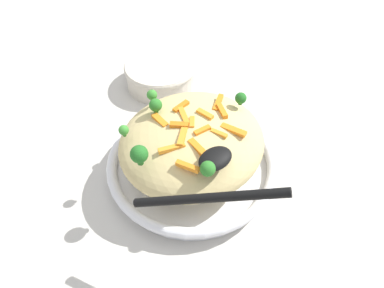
% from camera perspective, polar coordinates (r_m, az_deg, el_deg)
% --- Properties ---
extents(ground_plane, '(2.40, 2.40, 0.00)m').
position_cam_1_polar(ground_plane, '(0.67, -0.00, -4.54)').
color(ground_plane, beige).
extents(serving_bowl, '(0.31, 0.31, 0.04)m').
position_cam_1_polar(serving_bowl, '(0.65, -0.00, -3.32)').
color(serving_bowl, silver).
rests_on(serving_bowl, ground_plane).
extents(pasta_mound, '(0.26, 0.24, 0.09)m').
position_cam_1_polar(pasta_mound, '(0.60, -0.00, 0.36)').
color(pasta_mound, '#D1BA7A').
rests_on(pasta_mound, serving_bowl).
extents(carrot_piece_0, '(0.02, 0.04, 0.01)m').
position_cam_1_polar(carrot_piece_0, '(0.57, 6.75, 2.28)').
color(carrot_piece_0, orange).
rests_on(carrot_piece_0, pasta_mound).
extents(carrot_piece_1, '(0.01, 0.03, 0.01)m').
position_cam_1_polar(carrot_piece_1, '(0.59, 2.00, 4.92)').
color(carrot_piece_1, orange).
rests_on(carrot_piece_1, pasta_mound).
extents(carrot_piece_2, '(0.04, 0.02, 0.01)m').
position_cam_1_polar(carrot_piece_2, '(0.54, -3.32, -0.70)').
color(carrot_piece_2, orange).
rests_on(carrot_piece_2, pasta_mound).
extents(carrot_piece_3, '(0.02, 0.02, 0.01)m').
position_cam_1_polar(carrot_piece_3, '(0.57, -0.00, 3.57)').
color(carrot_piece_3, orange).
rests_on(carrot_piece_3, pasta_mound).
extents(carrot_piece_4, '(0.03, 0.01, 0.01)m').
position_cam_1_polar(carrot_piece_4, '(0.56, 1.41, 2.03)').
color(carrot_piece_4, orange).
rests_on(carrot_piece_4, pasta_mound).
extents(carrot_piece_5, '(0.01, 0.04, 0.01)m').
position_cam_1_polar(carrot_piece_5, '(0.58, -5.23, 3.84)').
color(carrot_piece_5, orange).
rests_on(carrot_piece_5, pasta_mound).
extents(carrot_piece_6, '(0.04, 0.03, 0.01)m').
position_cam_1_polar(carrot_piece_6, '(0.61, 4.26, 6.70)').
color(carrot_piece_6, orange).
rests_on(carrot_piece_6, pasta_mound).
extents(carrot_piece_7, '(0.01, 0.04, 0.01)m').
position_cam_1_polar(carrot_piece_7, '(0.54, 1.03, -0.70)').
color(carrot_piece_7, orange).
rests_on(carrot_piece_7, pasta_mound).
extents(carrot_piece_8, '(0.02, 0.04, 0.01)m').
position_cam_1_polar(carrot_piece_8, '(0.51, -0.72, -3.66)').
color(carrot_piece_8, orange).
rests_on(carrot_piece_8, pasta_mound).
extents(carrot_piece_9, '(0.02, 0.03, 0.01)m').
position_cam_1_polar(carrot_piece_9, '(0.56, 4.38, 1.73)').
color(carrot_piece_9, orange).
rests_on(carrot_piece_9, pasta_mound).
extents(carrot_piece_10, '(0.03, 0.03, 0.01)m').
position_cam_1_polar(carrot_piece_10, '(0.56, -2.11, 3.10)').
color(carrot_piece_10, orange).
rests_on(carrot_piece_10, pasta_mound).
extents(carrot_piece_11, '(0.03, 0.01, 0.01)m').
position_cam_1_polar(carrot_piece_11, '(0.60, -1.79, 6.09)').
color(carrot_piece_11, orange).
rests_on(carrot_piece_11, pasta_mound).
extents(carrot_piece_12, '(0.03, 0.04, 0.01)m').
position_cam_1_polar(carrot_piece_12, '(0.58, -1.45, 4.47)').
color(carrot_piece_12, orange).
rests_on(carrot_piece_12, pasta_mound).
extents(carrot_piece_13, '(0.02, 0.03, 0.01)m').
position_cam_1_polar(carrot_piece_13, '(0.60, 4.89, 5.38)').
color(carrot_piece_13, orange).
rests_on(carrot_piece_13, pasta_mound).
extents(carrot_piece_14, '(0.04, 0.03, 0.01)m').
position_cam_1_polar(carrot_piece_14, '(0.55, -1.56, 1.25)').
color(carrot_piece_14, orange).
rests_on(carrot_piece_14, pasta_mound).
extents(broccoli_floret_0, '(0.02, 0.02, 0.03)m').
position_cam_1_polar(broccoli_floret_0, '(0.50, 2.58, -4.05)').
color(broccoli_floret_0, '#296820').
rests_on(broccoli_floret_0, pasta_mound).
extents(broccoli_floret_1, '(0.02, 0.02, 0.02)m').
position_cam_1_polar(broccoli_floret_1, '(0.56, -11.02, 2.20)').
color(broccoli_floret_1, '#377928').
rests_on(broccoli_floret_1, pasta_mound).
extents(broccoli_floret_2, '(0.03, 0.03, 0.03)m').
position_cam_1_polar(broccoli_floret_2, '(0.51, -8.57, -1.69)').
color(broccoli_floret_2, '#205B1C').
rests_on(broccoli_floret_2, pasta_mound).
extents(broccoli_floret_3, '(0.02, 0.02, 0.03)m').
position_cam_1_polar(broccoli_floret_3, '(0.59, -5.93, 6.27)').
color(broccoli_floret_3, '#296820').
rests_on(broccoli_floret_3, pasta_mound).
extents(broccoli_floret_4, '(0.02, 0.02, 0.02)m').
position_cam_1_polar(broccoli_floret_4, '(0.62, -6.51, 7.89)').
color(broccoli_floret_4, '#377928').
rests_on(broccoli_floret_4, pasta_mound).
extents(broccoli_floret_5, '(0.02, 0.02, 0.02)m').
position_cam_1_polar(broccoli_floret_5, '(0.61, 7.92, 7.36)').
color(broccoli_floret_5, '#205B1C').
rests_on(broccoli_floret_5, pasta_mound).
extents(serving_spoon, '(0.17, 0.16, 0.08)m').
position_cam_1_polar(serving_spoon, '(0.48, 3.28, -4.77)').
color(serving_spoon, black).
rests_on(serving_spoon, pasta_mound).
extents(companion_bowl, '(0.17, 0.17, 0.06)m').
position_cam_1_polar(companion_bowl, '(0.84, -5.13, 11.43)').
color(companion_bowl, beige).
rests_on(companion_bowl, ground_plane).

